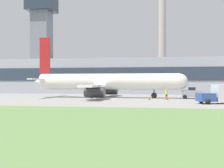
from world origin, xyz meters
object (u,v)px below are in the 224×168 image
at_px(baggage_truck, 222,94).
at_px(ground_crew_person, 166,94).
at_px(airplane, 105,82).
at_px(pushback_tug, 192,94).

height_order(baggage_truck, ground_crew_person, baggage_truck).
bearing_deg(airplane, pushback_tug, -0.08).
bearing_deg(baggage_truck, airplane, 146.34).
bearing_deg(baggage_truck, pushback_tug, 103.78).
xyz_separation_m(pushback_tug, baggage_truck, (2.90, -11.84, 0.36)).
height_order(airplane, pushback_tug, airplane).
xyz_separation_m(airplane, baggage_truck, (17.81, -11.86, -1.55)).
bearing_deg(pushback_tug, baggage_truck, -76.22).
relative_size(pushback_tug, baggage_truck, 0.59).
xyz_separation_m(pushback_tug, ground_crew_person, (-4.21, -2.56, -0.01)).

